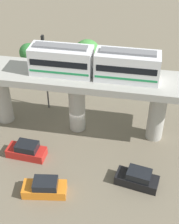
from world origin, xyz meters
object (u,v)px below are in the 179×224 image
tree_mid_lot (29,53)px  parked_car_orange (45,188)px  train (94,63)px  signal_post (45,70)px  parked_car_black (137,179)px  parked_car_red (27,151)px  tree_far_corner (143,62)px  tree_near_viaduct (87,53)px

tree_mid_lot → parked_car_orange: bearing=21.9°
train → signal_post: size_ratio=1.34×
parked_car_orange → parked_car_black: same height
parked_car_orange → parked_car_black: bearing=99.4°
parked_car_orange → parked_car_red: (-4.56, -3.40, 0.00)m
tree_far_corner → parked_car_black: bearing=1.9°
train → parked_car_black: train is taller
parked_car_orange → tree_far_corner: (-22.05, 8.02, 2.55)m
tree_far_corner → parked_car_red: bearing=-33.1°
parked_car_orange → signal_post: (-13.64, -3.57, 4.82)m
tree_far_corner → signal_post: size_ratio=0.48×
tree_near_viaduct → signal_post: bearing=-21.3°
tree_mid_lot → tree_far_corner: tree_far_corner is taller
parked_car_black → signal_post: bearing=-121.3°
train → tree_near_viaduct: 13.74m
parked_car_red → tree_mid_lot: tree_mid_lot is taller
train → parked_car_red: bearing=-48.2°
tree_near_viaduct → tree_far_corner: tree_near_viaduct is taller
tree_far_corner → tree_mid_lot: bearing=-89.5°
parked_car_orange → tree_near_viaduct: tree_near_viaduct is taller
parked_car_red → parked_car_black: bearing=85.2°
parked_car_black → train: bearing=-132.2°
signal_post → tree_far_corner: bearing=126.0°
train → parked_car_orange: 13.49m
parked_car_red → signal_post: (-9.08, -0.17, 4.82)m
parked_car_black → tree_near_viaduct: size_ratio=0.78×
parked_car_red → tree_near_viaduct: tree_near_viaduct is taller
tree_near_viaduct → tree_far_corner: (0.52, 8.10, -0.45)m
signal_post → tree_mid_lot: bearing=-147.6°
tree_mid_lot → parked_car_red: bearing=17.3°
parked_car_orange → tree_near_viaduct: bearing=172.0°
parked_car_red → signal_post: size_ratio=0.43×
train → tree_near_viaduct: (-12.32, -3.03, -5.27)m
parked_car_red → tree_far_corner: tree_far_corner is taller
parked_car_orange → tree_mid_lot: tree_mid_lot is taller
parked_car_black → parked_car_red: bearing=-88.1°
train → tree_mid_lot: size_ratio=2.84×
parked_car_red → parked_car_orange: bearing=40.5°
parked_car_black → signal_post: signal_post is taller
parked_car_red → tree_far_corner: (-17.49, 11.42, 2.55)m
train → tree_far_corner: 14.06m
parked_car_red → parked_car_black: size_ratio=0.97×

